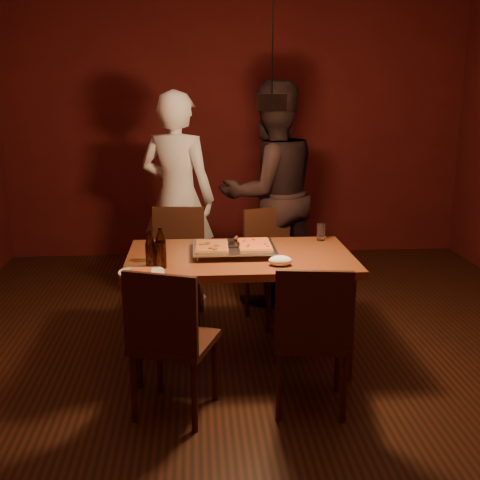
{
  "coord_description": "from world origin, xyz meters",
  "views": [
    {
      "loc": [
        -0.46,
        -3.62,
        1.84
      ],
      "look_at": [
        -0.17,
        0.25,
        0.85
      ],
      "focal_mm": 45.0,
      "sensor_mm": 36.0,
      "label": 1
    }
  ],
  "objects": [
    {
      "name": "room_shell",
      "position": [
        0.0,
        0.0,
        1.4
      ],
      "size": [
        6.0,
        6.0,
        6.0
      ],
      "color": "#3C1C10",
      "rests_on": "ground"
    },
    {
      "name": "dining_table",
      "position": [
        -0.17,
        0.25,
        0.68
      ],
      "size": [
        1.5,
        0.9,
        0.75
      ],
      "color": "brown",
      "rests_on": "floor"
    },
    {
      "name": "chair_far_left",
      "position": [
        -0.61,
        1.08,
        0.54
      ],
      "size": [
        0.46,
        0.46,
        0.49
      ],
      "rotation": [
        0.0,
        0.0,
        3.04
      ],
      "color": "#38190F",
      "rests_on": "floor"
    },
    {
      "name": "chair_far_right",
      "position": [
        0.15,
        1.0,
        0.54
      ],
      "size": [
        0.54,
        0.54,
        0.49
      ],
      "rotation": [
        0.0,
        0.0,
        3.52
      ],
      "color": "#38190F",
      "rests_on": "floor"
    },
    {
      "name": "chair_near_left",
      "position": [
        -0.62,
        -0.51,
        0.54
      ],
      "size": [
        0.54,
        0.54,
        0.49
      ],
      "rotation": [
        0.0,
        0.0,
        -0.36
      ],
      "color": "#38190F",
      "rests_on": "floor"
    },
    {
      "name": "chair_near_right",
      "position": [
        0.18,
        -0.51,
        0.54
      ],
      "size": [
        0.47,
        0.47,
        0.49
      ],
      "rotation": [
        0.0,
        0.0,
        -0.14
      ],
      "color": "#38190F",
      "rests_on": "floor"
    },
    {
      "name": "pizza_tray",
      "position": [
        -0.21,
        0.28,
        0.77
      ],
      "size": [
        0.58,
        0.49,
        0.05
      ],
      "primitive_type": "cube",
      "rotation": [
        0.0,
        0.0,
        -0.07
      ],
      "color": "silver",
      "rests_on": "dining_table"
    },
    {
      "name": "pizza_meat",
      "position": [
        -0.36,
        0.27,
        0.81
      ],
      "size": [
        0.22,
        0.34,
        0.02
      ],
      "primitive_type": "cube",
      "rotation": [
        0.0,
        0.0,
        -0.03
      ],
      "color": "maroon",
      "rests_on": "pizza_tray"
    },
    {
      "name": "pizza_cheese",
      "position": [
        -0.07,
        0.29,
        0.81
      ],
      "size": [
        0.22,
        0.35,
        0.02
      ],
      "primitive_type": "cube",
      "rotation": [
        0.0,
        0.0,
        -0.01
      ],
      "color": "gold",
      "rests_on": "pizza_tray"
    },
    {
      "name": "spatula",
      "position": [
        -0.2,
        0.29,
        0.81
      ],
      "size": [
        0.12,
        0.25,
        0.04
      ],
      "primitive_type": null,
      "rotation": [
        0.0,
        0.0,
        -0.11
      ],
      "color": "silver",
      "rests_on": "pizza_tray"
    },
    {
      "name": "beer_bottle_a",
      "position": [
        -0.74,
        -0.01,
        0.87
      ],
      "size": [
        0.06,
        0.06,
        0.24
      ],
      "color": "black",
      "rests_on": "dining_table"
    },
    {
      "name": "beer_bottle_b",
      "position": [
        -0.68,
        -0.02,
        0.88
      ],
      "size": [
        0.07,
        0.07,
        0.26
      ],
      "color": "black",
      "rests_on": "dining_table"
    },
    {
      "name": "water_glass_left",
      "position": [
        -0.74,
        0.14,
        0.81
      ],
      "size": [
        0.07,
        0.07,
        0.12
      ],
      "primitive_type": "cylinder",
      "color": "silver",
      "rests_on": "dining_table"
    },
    {
      "name": "water_glass_right",
      "position": [
        0.45,
        0.58,
        0.81
      ],
      "size": [
        0.06,
        0.06,
        0.12
      ],
      "primitive_type": "cylinder",
      "color": "silver",
      "rests_on": "dining_table"
    },
    {
      "name": "plate_slice",
      "position": [
        -0.79,
        -0.14,
        0.76
      ],
      "size": [
        0.28,
        0.28,
        0.03
      ],
      "color": "white",
      "rests_on": "dining_table"
    },
    {
      "name": "napkin",
      "position": [
        0.06,
        -0.03,
        0.78
      ],
      "size": [
        0.15,
        0.11,
        0.06
      ],
      "primitive_type": "ellipsoid",
      "color": "white",
      "rests_on": "dining_table"
    },
    {
      "name": "diner_white",
      "position": [
        -0.61,
        1.52,
        0.91
      ],
      "size": [
        0.78,
        0.66,
        1.82
      ],
      "primitive_type": "imported",
      "rotation": [
        0.0,
        0.0,
        2.74
      ],
      "color": "silver",
      "rests_on": "floor"
    },
    {
      "name": "diner_dark",
      "position": [
        0.18,
        1.41,
        0.95
      ],
      "size": [
        1.12,
        1.01,
        1.9
      ],
      "primitive_type": "imported",
      "rotation": [
        0.0,
        0.0,
        3.52
      ],
      "color": "black",
      "rests_on": "floor"
    },
    {
      "name": "pendant_lamp",
      "position": [
        0.0,
        0.0,
        1.76
      ],
      "size": [
        0.18,
        0.18,
        1.1
      ],
      "color": "black",
      "rests_on": "ceiling"
    }
  ]
}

